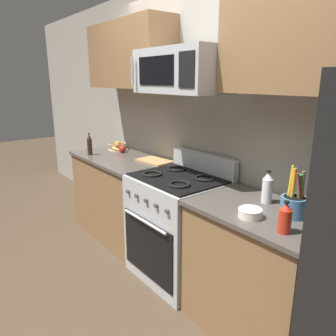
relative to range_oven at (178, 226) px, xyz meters
name	(u,v)px	position (x,y,z in m)	size (l,w,h in m)	color
ground_plane	(108,305)	(0.00, -0.71, -0.47)	(16.00, 16.00, 0.00)	#473828
wall_back	(212,128)	(0.00, 0.39, 0.83)	(8.00, 0.10, 2.60)	#9E998E
counter_left	(121,197)	(-1.00, 0.00, -0.02)	(1.21, 0.64, 0.91)	olive
range_oven	(178,226)	(0.00, 0.00, 0.00)	(0.76, 0.68, 1.09)	#B2B5BA
counter_right	(257,271)	(0.84, 0.00, -0.02)	(0.91, 0.64, 0.91)	olive
microwave	(182,71)	(0.00, 0.03, 1.31)	(0.79, 0.44, 0.34)	#B2B5BA
upper_cabinets_left	(129,55)	(-1.00, 0.17, 1.48)	(1.20, 0.34, 0.65)	olive
upper_cabinets_right	(294,38)	(0.85, 0.17, 1.48)	(0.90, 0.34, 0.65)	olive
utensil_crock	(294,205)	(1.03, 0.06, 0.51)	(0.16, 0.16, 0.31)	teal
fruit_basket	(117,146)	(-1.34, 0.17, 0.48)	(0.22, 0.22, 0.10)	tan
apple_loose	(122,149)	(-1.17, 0.14, 0.48)	(0.08, 0.08, 0.08)	red
cutting_board	(155,161)	(-0.60, 0.18, 0.44)	(0.36, 0.23, 0.02)	tan
bottle_vinegar	(267,188)	(0.79, 0.12, 0.54)	(0.07, 0.07, 0.23)	silver
bottle_soy	(90,145)	(-1.29, -0.20, 0.55)	(0.05, 0.05, 0.24)	#382314
bottle_hot_sauce	(285,218)	(1.12, -0.18, 0.52)	(0.07, 0.07, 0.18)	red
prep_bowl	(250,213)	(0.87, -0.16, 0.47)	(0.15, 0.15, 0.06)	white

